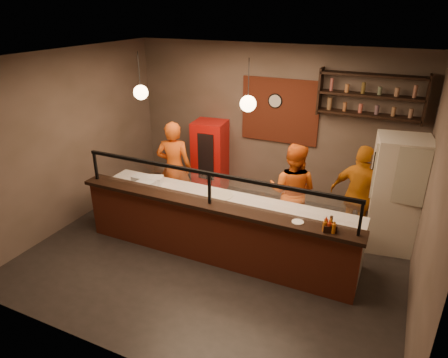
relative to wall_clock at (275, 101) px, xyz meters
The scene contains 29 objects.
floor 3.24m from the wall_clock, 92.33° to the right, with size 6.00×6.00×0.00m, color black.
ceiling 2.70m from the wall_clock, 92.33° to the right, with size 6.00×6.00×0.00m, color #39332C.
wall_back 0.51m from the wall_clock, 158.20° to the left, with size 6.00×6.00×0.00m, color #6C584F.
wall_left 3.99m from the wall_clock, 141.57° to the right, with size 5.00×5.00×0.00m, color #6C584F.
wall_right 3.84m from the wall_clock, 40.31° to the right, with size 5.00×5.00×0.00m, color #6C584F.
wall_front 4.99m from the wall_clock, 91.16° to the right, with size 6.00×6.00×0.00m, color #6C584F.
brick_patch 0.22m from the wall_clock, ahead, with size 1.60×0.04×1.30m, color maroon.
service_counter 3.19m from the wall_clock, 92.08° to the right, with size 4.60×0.25×1.00m, color maroon.
counter_ledge 2.96m from the wall_clock, 92.08° to the right, with size 4.70×0.37×0.06m, color black.
worktop_cabinet 2.81m from the wall_clock, 92.53° to the right, with size 4.60×0.75×0.85m, color gray.
worktop 2.57m from the wall_clock, 92.53° to the right, with size 4.60×0.75×0.05m, color white.
sneeze_guard 2.86m from the wall_clock, 92.08° to the right, with size 4.50×0.05×0.52m.
wall_shelving 1.83m from the wall_clock, ahead, with size 1.84×0.28×0.85m.
wall_clock is the anchor object (origin of this frame).
pendant_left 2.81m from the wall_clock, 125.30° to the right, with size 0.24×0.24×0.77m.
pendant_right 2.32m from the wall_clock, 82.44° to the right, with size 0.24×0.24×0.77m.
cook_left 2.43m from the wall_clock, 136.47° to the right, with size 0.68×0.45×1.86m, color #D45114.
cook_mid 2.07m from the wall_clock, 59.53° to the right, with size 0.86×0.67×1.76m, color #DE5B14.
cook_right 2.58m from the wall_clock, 31.42° to the right, with size 1.05×0.44×1.80m, color #C36C12.
fridge 2.93m from the wall_clock, 22.43° to the right, with size 0.82×0.77×1.97m, color beige.
red_cooler 1.89m from the wall_clock, 166.88° to the right, with size 0.68×0.63×1.59m, color #BB110C.
pizza_dough 2.48m from the wall_clock, 96.24° to the right, with size 0.49×0.49×0.01m, color beige.
prep_tub_a 2.91m from the wall_clock, 123.57° to the right, with size 0.29×0.23×0.14m, color white.
prep_tub_b 3.09m from the wall_clock, 127.03° to the right, with size 0.28×0.23×0.14m, color silver.
prep_tub_c 3.09m from the wall_clock, 121.38° to the right, with size 0.30×0.24×0.15m, color silver.
rolling_pin 3.04m from the wall_clock, 128.87° to the right, with size 0.07×0.07×0.39m, color yellow.
condiment_caddy 3.44m from the wall_clock, 58.09° to the right, with size 0.18×0.14×0.10m, color black.
pepper_mill 3.38m from the wall_clock, 57.49° to the right, with size 0.04×0.04×0.19m, color black.
small_plate 3.22m from the wall_clock, 64.87° to the right, with size 0.17×0.17×0.01m, color white.
Camera 1 is at (2.52, -5.19, 3.90)m, focal length 32.00 mm.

